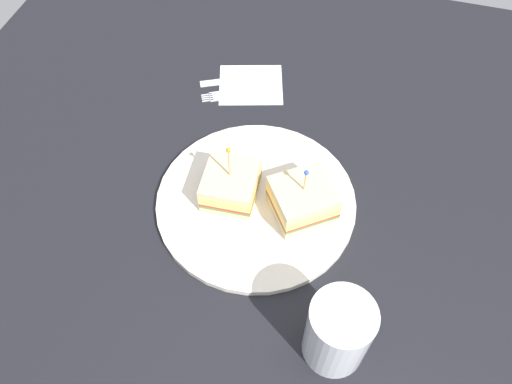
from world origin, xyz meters
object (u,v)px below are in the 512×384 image
Objects in this scene: sandwich_half_front at (230,186)px; drink_glass at (337,334)px; sandwich_half_back at (303,200)px; knife at (231,80)px; plate at (256,202)px; napkin at (251,85)px; fork at (230,94)px.

sandwich_half_front is 0.96× the size of drink_glass.
knife is at bearing -52.49° from sandwich_half_back.
drink_glass is 0.95× the size of knife.
plate is 2.65× the size of sandwich_half_back.
napkin is 3.76cm from knife.
fork is (10.73, -20.72, -0.34)cm from plate.
fork reaches higher than napkin.
plate reaches higher than knife.
drink_glass is 47.09cm from fork.
fork is (2.90, 3.37, 0.10)cm from napkin.
sandwich_half_front is at bearing 108.26° from fork.
drink_glass is at bearing 114.55° from sandwich_half_back.
drink_glass reaches higher than plate.
sandwich_half_front is at bearing 0.99° from sandwich_half_back.
sandwich_half_back reaches higher than napkin.
sandwich_half_front is (3.83, 0.22, 2.91)cm from plate.
knife is (3.76, 0.01, 0.10)cm from napkin.
knife is (26.83, -42.34, -4.82)cm from drink_glass.
plate is 4.81cm from sandwich_half_front.
sandwich_half_front is 22.28cm from fork.
sandwich_half_back is at bearing 179.72° from plate.
drink_glass reaches higher than knife.
napkin is (7.84, -24.08, -0.44)cm from plate.
plate is at bearing 117.39° from fork.
knife reaches higher than napkin.
sandwich_half_back reaches higher than fork.
fork is (17.64, -20.75, -3.59)cm from sandwich_half_back.
sandwich_half_back is (-6.91, 0.03, 3.24)cm from plate.
sandwich_half_front is 0.96× the size of napkin.
napkin is 0.95× the size of knife.
knife is at bearing -57.64° from drink_glass.
sandwich_half_back is 1.01× the size of napkin.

